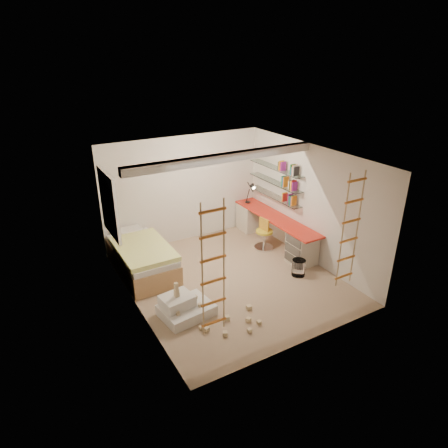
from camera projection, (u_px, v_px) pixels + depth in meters
floor at (231, 279)px, 8.31m from camera, size 4.50×4.50×0.00m
ceiling_beam at (224, 158)px, 7.53m from camera, size 4.00×0.18×0.16m
window_frame at (109, 204)px, 7.98m from camera, size 0.06×1.15×1.35m
window_blind at (111, 204)px, 8.00m from camera, size 0.02×1.00×1.20m
rope_ladder_left at (213, 270)px, 5.70m from camera, size 0.41×0.04×2.13m
rope_ladder_right at (350, 231)px, 6.92m from camera, size 0.41×0.04×2.13m
waste_bin at (299, 268)px, 8.40m from camera, size 0.29×0.29×0.36m
desk at (274, 230)px, 9.61m from camera, size 0.56×2.80×0.75m
shelves at (275, 182)px, 9.45m from camera, size 0.25×1.80×0.71m
bed at (142, 258)px, 8.48m from camera, size 1.02×2.00×0.69m
task_lamp at (252, 190)px, 10.05m from camera, size 0.14×0.36×0.57m
swivel_chair at (264, 238)px, 9.49m from camera, size 0.52×0.52×0.77m
play_platform at (184, 307)px, 7.15m from camera, size 0.98×0.81×0.40m
toy_blocks at (212, 312)px, 6.97m from camera, size 1.37×1.15×0.67m
books at (275, 176)px, 9.39m from camera, size 0.14×0.64×0.92m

